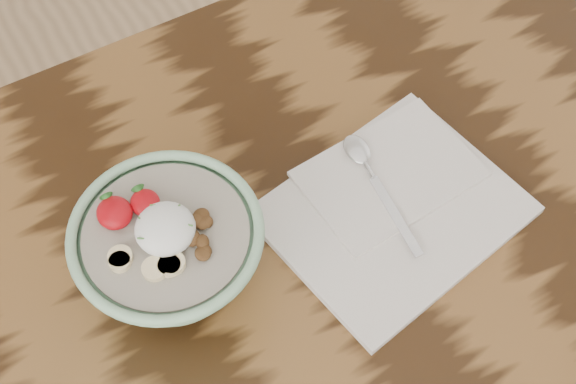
# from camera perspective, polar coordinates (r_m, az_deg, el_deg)

# --- Properties ---
(table) EXTENTS (1.60, 0.90, 0.75)m
(table) POSITION_cam_1_polar(r_m,az_deg,el_deg) (0.94, 5.41, -9.12)
(table) COLOR black
(table) RESTS_ON ground
(breakfast_bowl) EXTENTS (0.19, 0.19, 0.13)m
(breakfast_bowl) POSITION_cam_1_polar(r_m,az_deg,el_deg) (0.80, -8.37, -4.24)
(breakfast_bowl) COLOR #92C49B
(breakfast_bowl) RESTS_ON table
(napkin) EXTENTS (0.29, 0.25, 0.02)m
(napkin) POSITION_cam_1_polar(r_m,az_deg,el_deg) (0.90, 7.43, -0.84)
(napkin) COLOR silver
(napkin) RESTS_ON table
(spoon) EXTENTS (0.03, 0.17, 0.01)m
(spoon) POSITION_cam_1_polar(r_m,az_deg,el_deg) (0.90, 5.59, 1.89)
(spoon) COLOR silver
(spoon) RESTS_ON napkin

